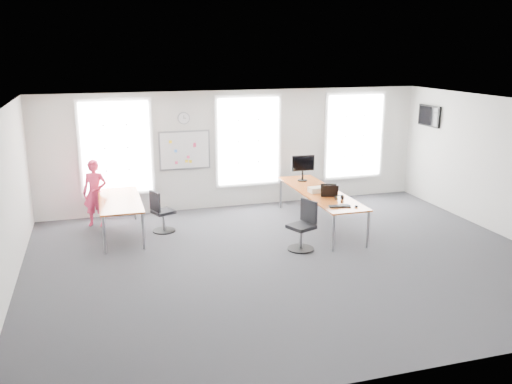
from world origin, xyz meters
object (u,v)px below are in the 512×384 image
object	(u,v)px
desk_left	(120,202)
keyboard	(340,206)
headphones	(339,198)
monitor	(303,166)
chair_right	(303,228)
chair_left	(161,214)
person	(95,193)
desk_right	(320,194)

from	to	relation	value
desk_left	keyboard	world-z (taller)	keyboard
headphones	monitor	size ratio (longest dim) A/B	0.29
monitor	headphones	bearing A→B (deg)	-83.74
headphones	chair_right	bearing A→B (deg)	-139.74
headphones	monitor	world-z (taller)	monitor
chair_left	desk_left	bearing A→B (deg)	63.69
person	headphones	distance (m)	5.57
chair_left	monitor	world-z (taller)	monitor
desk_right	headphones	bearing A→B (deg)	-81.13
chair_right	keyboard	distance (m)	0.92
headphones	person	bearing A→B (deg)	168.01
chair_right	chair_left	bearing A→B (deg)	-148.82
desk_right	person	xyz separation A→B (m)	(-4.96, 1.51, 0.01)
desk_left	chair_left	distance (m)	0.93
person	headphones	bearing A→B (deg)	-4.64
keyboard	monitor	size ratio (longest dim) A/B	0.70
chair_right	desk_right	bearing A→B (deg)	121.94
desk_right	chair_left	size ratio (longest dim) A/B	3.51
desk_right	keyboard	distance (m)	1.26
chair_left	headphones	xyz separation A→B (m)	(3.70, -1.36, 0.45)
chair_left	keyboard	world-z (taller)	chair_left
chair_right	person	bearing A→B (deg)	-147.93
desk_right	monitor	xyz separation A→B (m)	(-0.00, 1.10, 0.44)
desk_right	monitor	distance (m)	1.18
desk_left	chair_left	world-z (taller)	chair_left
desk_left	person	world-z (taller)	person
chair_right	headphones	xyz separation A→B (m)	(1.04, 0.56, 0.42)
desk_right	keyboard	xyz separation A→B (m)	(-0.09, -1.25, 0.06)
monitor	chair_right	bearing A→B (deg)	-108.37
keyboard	headphones	xyz separation A→B (m)	(0.21, 0.50, 0.04)
desk_right	desk_left	world-z (taller)	desk_right
chair_right	headphones	distance (m)	1.26
chair_left	person	size ratio (longest dim) A/B	0.62
person	chair_right	bearing A→B (deg)	-15.58
keyboard	monitor	world-z (taller)	monitor
keyboard	chair_left	bearing A→B (deg)	167.57
chair_left	person	bearing A→B (deg)	34.52
desk_right	chair_right	size ratio (longest dim) A/B	3.29
person	keyboard	distance (m)	5.60
chair_left	keyboard	bearing A→B (deg)	-140.32
person	headphones	xyz separation A→B (m)	(5.08, -2.27, 0.09)
person	monitor	size ratio (longest dim) A/B	2.41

